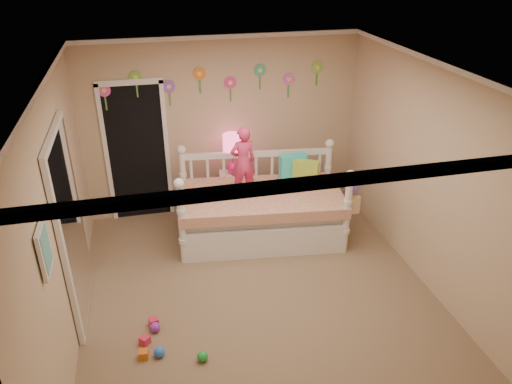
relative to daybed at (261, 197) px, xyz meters
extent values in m
cube|color=#7F684C|center=(-0.33, -1.27, -0.61)|extent=(4.00, 4.50, 0.01)
cube|color=white|center=(-0.33, -1.27, 1.99)|extent=(4.00, 4.50, 0.01)
cube|color=tan|center=(-0.33, 0.98, 0.69)|extent=(4.00, 0.01, 2.60)
cube|color=tan|center=(-2.33, -1.27, 0.69)|extent=(0.01, 4.50, 2.60)
cube|color=tan|center=(1.67, -1.27, 0.69)|extent=(0.01, 4.50, 2.60)
cube|color=#28C9BE|center=(0.54, 0.29, 0.26)|extent=(0.38, 0.15, 0.37)
cube|color=#A0C43B|center=(0.68, 0.15, 0.23)|extent=(0.37, 0.29, 0.33)
imported|color=#E13368|center=(-0.24, 0.02, 0.54)|extent=(0.37, 0.27, 0.94)
cube|color=white|center=(-0.24, 0.72, -0.27)|extent=(0.43, 0.35, 0.66)
sphere|color=#D21C66|center=(-0.24, 0.72, 0.14)|extent=(0.16, 0.16, 0.16)
cylinder|color=#D21C66|center=(-0.24, 0.72, 0.31)|extent=(0.03, 0.03, 0.35)
cylinder|color=#F64A84|center=(-0.24, 0.72, 0.53)|extent=(0.27, 0.27, 0.26)
cube|color=black|center=(-1.58, 0.96, 0.43)|extent=(0.90, 0.04, 2.07)
cube|color=white|center=(-2.29, -0.97, 0.44)|extent=(0.07, 1.30, 2.10)
cube|color=white|center=(-2.30, -2.17, 0.94)|extent=(0.05, 0.34, 0.42)
camera|label=1|loc=(-1.42, -5.66, 3.10)|focal=34.15mm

